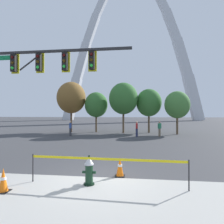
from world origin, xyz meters
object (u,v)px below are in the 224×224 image
traffic_cone_mid_sidewalk (3,180)px  pedestrian_walking_left (137,129)px  monument_arch (130,54)px  traffic_signal_gantry (31,75)px  pedestrian_standing_center (160,129)px  fire_hydrant (89,171)px  pedestrian_walking_right (70,128)px  traffic_cone_by_hydrant (120,167)px

traffic_cone_mid_sidewalk → pedestrian_walking_left: bearing=73.6°
traffic_cone_mid_sidewalk → monument_arch: size_ratio=0.01×
traffic_cone_mid_sidewalk → pedestrian_walking_left: (4.22, 14.35, 0.46)m
traffic_signal_gantry → pedestrian_standing_center: traffic_signal_gantry is taller
fire_hydrant → pedestrian_standing_center: (4.12, 13.76, 0.35)m
traffic_cone_mid_sidewalk → monument_arch: (2.59, 62.57, 23.58)m
fire_hydrant → monument_arch: bearing=89.9°
traffic_cone_mid_sidewalk → fire_hydrant: bearing=19.8°
pedestrian_walking_left → pedestrian_walking_right: (-7.04, -0.39, 0.00)m
traffic_cone_mid_sidewalk → traffic_signal_gantry: 5.73m
traffic_cone_mid_sidewalk → pedestrian_standing_center: (6.59, 14.65, 0.46)m
monument_arch → traffic_signal_gantry: bearing=-93.8°
pedestrian_standing_center → traffic_cone_by_hydrant: bearing=-103.9°
monument_arch → traffic_cone_mid_sidewalk: bearing=-92.4°
pedestrian_standing_center → pedestrian_walking_left: bearing=-172.8°
traffic_cone_mid_sidewalk → traffic_cone_by_hydrant: bearing=28.4°
fire_hydrant → pedestrian_walking_right: (-5.28, 13.08, 0.35)m
pedestrian_standing_center → fire_hydrant: bearing=-106.7°
traffic_cone_mid_sidewalk → pedestrian_standing_center: size_ratio=0.46×
pedestrian_walking_right → pedestrian_standing_center: bearing=4.2°
traffic_signal_gantry → pedestrian_walking_left: traffic_signal_gantry is taller
monument_arch → pedestrian_walking_left: 53.51m
fire_hydrant → traffic_cone_by_hydrant: fire_hydrant is taller
fire_hydrant → pedestrian_walking_left: bearing=82.6°
monument_arch → pedestrian_walking_left: (1.63, -48.23, -23.12)m
traffic_cone_mid_sidewalk → pedestrian_standing_center: pedestrian_standing_center is taller
monument_arch → pedestrian_walking_right: monument_arch is taller
traffic_cone_by_hydrant → pedestrian_standing_center: bearing=76.1°
traffic_cone_by_hydrant → pedestrian_standing_center: 13.19m
fire_hydrant → traffic_signal_gantry: bearing=142.3°
fire_hydrant → pedestrian_walking_right: pedestrian_walking_right is taller
traffic_cone_mid_sidewalk → pedestrian_walking_left: 14.96m
monument_arch → pedestrian_walking_right: size_ratio=34.90×
traffic_cone_by_hydrant → pedestrian_walking_left: 12.53m
pedestrian_walking_left → pedestrian_walking_right: same height
pedestrian_walking_left → monument_arch: bearing=91.9°
traffic_cone_by_hydrant → pedestrian_standing_center: size_ratio=0.46×
traffic_signal_gantry → monument_arch: 62.03m
pedestrian_walking_right → monument_arch: bearing=83.7°
fire_hydrant → pedestrian_standing_center: bearing=73.3°
pedestrian_walking_left → pedestrian_standing_center: bearing=7.2°
fire_hydrant → traffic_signal_gantry: 6.22m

